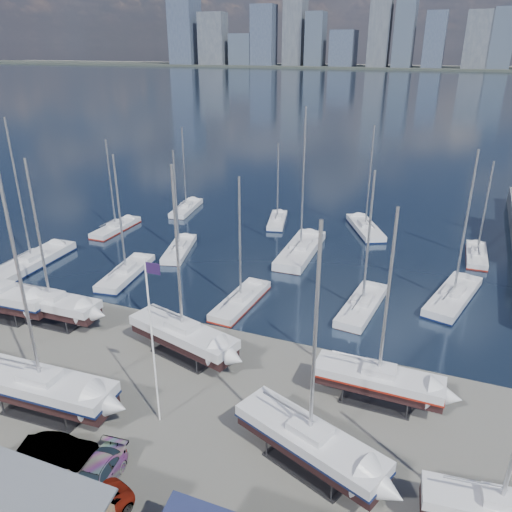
% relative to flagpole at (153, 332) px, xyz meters
% --- Properties ---
extents(ground, '(1400.00, 1400.00, 0.00)m').
position_rel_flagpole_xyz_m(ground, '(-2.89, 2.93, -7.18)').
color(ground, '#605E59').
rests_on(ground, ground).
extents(water, '(1400.00, 600.00, 0.40)m').
position_rel_flagpole_xyz_m(water, '(-2.89, 312.93, -7.33)').
color(water, '#182837').
rests_on(water, ground).
extents(far_shore, '(1400.00, 80.00, 2.20)m').
position_rel_flagpole_xyz_m(far_shore, '(-2.89, 572.93, -6.08)').
color(far_shore, '#2D332D').
rests_on(far_shore, ground).
extents(skyline, '(639.14, 43.80, 107.69)m').
position_rel_flagpole_xyz_m(skyline, '(-10.72, 566.69, 31.91)').
color(skyline, '#475166').
rests_on(skyline, far_shore).
extents(sailboat_cradle_2, '(9.67, 2.88, 15.73)m').
position_rel_flagpole_xyz_m(sailboat_cradle_2, '(-16.47, 7.79, -5.12)').
color(sailboat_cradle_2, '#2D2D33').
rests_on(sailboat_cradle_2, ground).
extents(sailboat_cradle_3, '(11.08, 3.57, 17.57)m').
position_rel_flagpole_xyz_m(sailboat_cradle_3, '(-8.08, -2.27, -5.03)').
color(sailboat_cradle_3, '#2D2D33').
rests_on(sailboat_cradle_3, ground).
extents(sailboat_cradle_4, '(10.47, 5.35, 16.43)m').
position_rel_flagpole_xyz_m(sailboat_cradle_4, '(-2.33, 7.53, -5.09)').
color(sailboat_cradle_4, '#2D2D33').
rests_on(sailboat_cradle_4, ground).
extents(sailboat_cradle_5, '(10.45, 6.33, 16.33)m').
position_rel_flagpole_xyz_m(sailboat_cradle_5, '(10.82, -0.26, -5.10)').
color(sailboat_cradle_5, '#2D2D33').
rests_on(sailboat_cradle_5, ground).
extents(sailboat_cradle_6, '(9.32, 2.75, 15.07)m').
position_rel_flagpole_xyz_m(sailboat_cradle_6, '(13.74, 7.52, -5.16)').
color(sailboat_cradle_6, '#2D2D33').
rests_on(sailboat_cradle_6, ground).
extents(sailboat_cradle_7, '(8.01, 2.96, 13.03)m').
position_rel_flagpole_xyz_m(sailboat_cradle_7, '(21.38, -1.14, -5.26)').
color(sailboat_cradle_7, '#2D2D33').
rests_on(sailboat_cradle_7, ground).
extents(sailboat_moored_0, '(3.90, 12.24, 18.11)m').
position_rel_flagpole_xyz_m(sailboat_moored_0, '(-28.36, 17.35, -6.87)').
color(sailboat_moored_0, black).
rests_on(sailboat_moored_0, water).
extents(sailboat_moored_1, '(2.54, 8.97, 13.40)m').
position_rel_flagpole_xyz_m(sailboat_moored_1, '(-26.59, 31.31, -6.88)').
color(sailboat_moored_1, black).
rests_on(sailboat_moored_1, water).
extents(sailboat_moored_2, '(3.89, 9.33, 13.66)m').
position_rel_flagpole_xyz_m(sailboat_moored_2, '(-21.72, 43.03, -6.86)').
color(sailboat_moored_2, black).
rests_on(sailboat_moored_2, water).
extents(sailboat_moored_3, '(4.04, 10.06, 14.62)m').
position_rel_flagpole_xyz_m(sailboat_moored_3, '(-16.19, 19.00, -6.88)').
color(sailboat_moored_3, black).
rests_on(sailboat_moored_3, water).
extents(sailboat_moored_4, '(4.82, 9.34, 13.58)m').
position_rel_flagpole_xyz_m(sailboat_moored_4, '(-14.18, 27.54, -6.86)').
color(sailboat_moored_4, black).
rests_on(sailboat_moored_4, water).
extents(sailboat_moored_5, '(4.15, 8.50, 12.25)m').
position_rel_flagpole_xyz_m(sailboat_moored_5, '(-6.32, 42.71, -6.88)').
color(sailboat_moored_5, black).
rests_on(sailboat_moored_5, water).
extents(sailboat_moored_6, '(3.18, 9.43, 13.87)m').
position_rel_flagpole_xyz_m(sailboat_moored_6, '(-1.44, 17.65, -6.88)').
color(sailboat_moored_6, black).
rests_on(sailboat_moored_6, water).
extents(sailboat_moored_7, '(3.78, 12.54, 18.82)m').
position_rel_flagpole_xyz_m(sailboat_moored_7, '(0.38, 32.50, -6.86)').
color(sailboat_moored_7, black).
rests_on(sailboat_moored_7, water).
extents(sailboat_moored_8, '(7.20, 10.47, 15.36)m').
position_rel_flagpole_xyz_m(sailboat_moored_8, '(6.39, 44.08, -6.88)').
color(sailboat_moored_8, black).
rests_on(sailboat_moored_8, water).
extents(sailboat_moored_9, '(3.78, 10.01, 14.75)m').
position_rel_flagpole_xyz_m(sailboat_moored_9, '(10.21, 21.15, -6.86)').
color(sailboat_moored_9, black).
rests_on(sailboat_moored_9, water).
extents(sailboat_moored_10, '(5.73, 11.34, 16.32)m').
position_rel_flagpole_xyz_m(sailboat_moored_10, '(18.57, 26.39, -6.88)').
color(sailboat_moored_10, black).
rests_on(sailboat_moored_10, water).
extents(sailboat_moored_11, '(2.48, 8.45, 12.59)m').
position_rel_flagpole_xyz_m(sailboat_moored_11, '(20.94, 39.45, -6.88)').
color(sailboat_moored_11, black).
rests_on(sailboat_moored_11, water).
extents(car_b, '(5.13, 2.95, 1.60)m').
position_rel_flagpole_xyz_m(car_b, '(-4.02, -5.58, -6.38)').
color(car_b, gray).
rests_on(car_b, ground).
extents(car_d, '(2.71, 5.54, 1.55)m').
position_rel_flagpole_xyz_m(car_d, '(-0.53, -6.48, -6.41)').
color(car_d, gray).
rests_on(car_d, ground).
extents(flagpole, '(1.10, 0.12, 12.43)m').
position_rel_flagpole_xyz_m(flagpole, '(0.00, 0.00, 0.00)').
color(flagpole, white).
rests_on(flagpole, ground).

